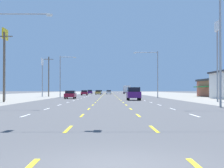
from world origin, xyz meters
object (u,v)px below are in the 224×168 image
at_px(sedan_far_left_mid, 84,93).
at_px(pole_sign_left_row_1, 5,45).
at_px(suv_inner_right_nearest, 134,94).
at_px(streetlight_right_row_1, 155,70).
at_px(sedan_far_left_near, 70,94).
at_px(streetlight_right_row_0, 216,39).
at_px(streetlight_left_row_0, 5,50).
at_px(pole_sign_left_row_2, 42,69).
at_px(sedan_center_turn_far, 109,92).
at_px(hatchback_far_left_farthest, 90,92).
at_px(pole_sign_right_row_1, 217,43).
at_px(sedan_inner_left_midfar, 98,92).
at_px(box_truck_far_right_distant_a, 127,89).
at_px(streetlight_left_row_1, 62,73).
at_px(sedan_inner_left_farther, 100,92).

relative_size(sedan_far_left_mid, pole_sign_left_row_1, 0.42).
bearing_deg(suv_inner_right_nearest, streetlight_right_row_1, 73.06).
height_order(sedan_far_left_near, streetlight_right_row_0, streetlight_right_row_0).
relative_size(pole_sign_left_row_1, streetlight_left_row_0, 1.22).
height_order(pole_sign_left_row_2, streetlight_left_row_0, pole_sign_left_row_2).
distance_m(sedan_center_turn_far, streetlight_right_row_0, 97.36).
xyz_separation_m(hatchback_far_left_farthest, pole_sign_left_row_2, (-8.31, -51.13, 5.72)).
distance_m(pole_sign_left_row_1, pole_sign_right_row_1, 30.65).
bearing_deg(pole_sign_right_row_1, hatchback_far_left_farthest, 104.03).
relative_size(sedan_inner_left_midfar, pole_sign_left_row_2, 0.51).
relative_size(streetlight_right_row_0, streetlight_right_row_1, 1.13).
relative_size(box_truck_far_right_distant_a, pole_sign_left_row_2, 0.81).
bearing_deg(streetlight_left_row_1, hatchback_far_left_farthest, 87.35).
xyz_separation_m(hatchback_far_left_farthest, pole_sign_left_row_1, (-8.56, -79.62, 7.46)).
height_order(sedan_center_turn_far, sedan_inner_left_farther, same).
distance_m(sedan_inner_left_farther, streetlight_right_row_0, 99.13).
bearing_deg(suv_inner_right_nearest, sedan_far_left_near, 140.21).
bearing_deg(pole_sign_right_row_1, box_truck_far_right_distant_a, 94.84).
relative_size(suv_inner_right_nearest, pole_sign_left_row_2, 0.55).
distance_m(sedan_inner_left_midfar, pole_sign_right_row_1, 72.47).
bearing_deg(streetlight_left_row_0, sedan_far_left_near, 85.14).
distance_m(sedan_far_left_mid, sedan_inner_left_midfar, 14.75).
bearing_deg(sedan_inner_left_midfar, sedan_far_left_near, -93.61).
bearing_deg(sedan_inner_left_midfar, box_truck_far_right_distant_a, 60.81).
relative_size(suv_inner_right_nearest, sedan_center_turn_far, 1.09).
bearing_deg(sedan_far_left_near, streetlight_left_row_0, -94.86).
distance_m(box_truck_far_right_distant_a, pole_sign_left_row_2, 58.40).
xyz_separation_m(sedan_far_left_mid, streetlight_left_row_1, (-2.71, -28.98, 4.24)).
bearing_deg(streetlight_left_row_0, streetlight_left_row_1, 90.38).
xyz_separation_m(sedan_far_left_near, box_truck_far_right_distant_a, (13.80, 72.15, 1.08)).
xyz_separation_m(sedan_far_left_near, sedan_inner_left_farther, (3.59, 67.28, 0.00)).
bearing_deg(streetlight_left_row_1, pole_sign_right_row_1, -47.69).
bearing_deg(sedan_far_left_mid, streetlight_left_row_0, -92.00).
relative_size(box_truck_far_right_distant_a, streetlight_left_row_1, 0.83).
height_order(hatchback_far_left_farthest, pole_sign_right_row_1, pole_sign_right_row_1).
bearing_deg(streetlight_right_row_0, streetlight_right_row_1, 90.25).
height_order(sedan_far_left_near, sedan_center_turn_far, same).
xyz_separation_m(streetlight_right_row_0, streetlight_right_row_1, (-0.18, 41.03, -0.54)).
height_order(box_truck_far_right_distant_a, streetlight_left_row_0, streetlight_left_row_0).
height_order(sedan_center_turn_far, streetlight_left_row_1, streetlight_left_row_1).
bearing_deg(pole_sign_left_row_2, sedan_inner_left_midfar, 71.39).
distance_m(sedan_far_left_mid, pole_sign_right_row_1, 59.98).
bearing_deg(pole_sign_right_row_1, streetlight_left_row_1, 132.31).
xyz_separation_m(suv_inner_right_nearest, streetlight_left_row_0, (-13.29, -21.94, 4.21)).
distance_m(sedan_far_left_near, box_truck_far_right_distant_a, 73.47).
bearing_deg(hatchback_far_left_farthest, pole_sign_left_row_1, -96.14).
bearing_deg(hatchback_far_left_farthest, streetlight_left_row_1, -92.65).
bearing_deg(streetlight_left_row_0, suv_inner_right_nearest, 58.79).
xyz_separation_m(sedan_far_left_near, streetlight_right_row_0, (16.66, -30.82, 5.49)).
relative_size(sedan_center_turn_far, streetlight_right_row_1, 0.47).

